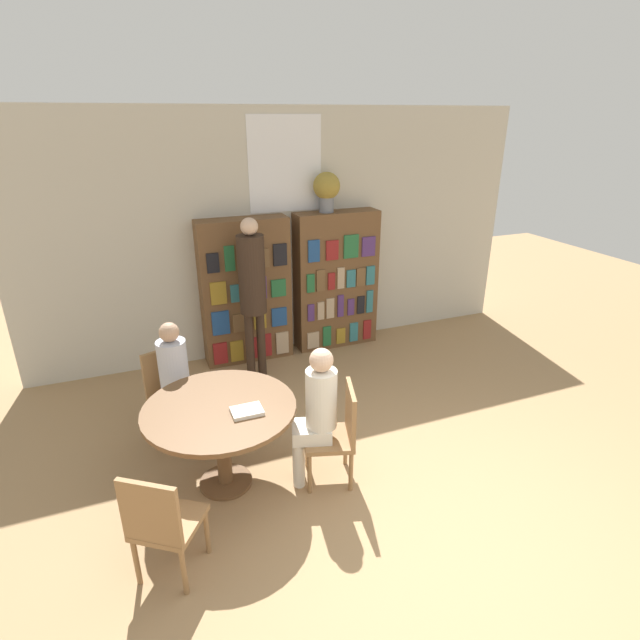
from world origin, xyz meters
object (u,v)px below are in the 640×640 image
at_px(chair_near_camera, 162,522).
at_px(seated_reader_right, 316,409).
at_px(bookshelf_left, 246,292).
at_px(reading_table, 221,420).
at_px(seated_reader_left, 177,378).
at_px(librarian_standing, 252,283).
at_px(bookshelf_right, 336,281).
at_px(flower_vase, 327,189).
at_px(chair_far_side, 338,430).
at_px(chair_left_side, 171,390).

xyz_separation_m(chair_near_camera, seated_reader_right, (1.28, 0.55, 0.22)).
height_order(bookshelf_left, reading_table, bookshelf_left).
height_order(seated_reader_left, librarian_standing, librarian_standing).
bearing_deg(seated_reader_left, bookshelf_right, -164.65).
relative_size(bookshelf_left, flower_vase, 3.72).
bearing_deg(chair_near_camera, seated_reader_right, 58.36).
relative_size(reading_table, chair_far_side, 1.40).
bearing_deg(chair_left_side, flower_vase, -166.73).
bearing_deg(reading_table, bookshelf_right, 48.73).
relative_size(bookshelf_left, reading_table, 1.46).
distance_m(reading_table, seated_reader_right, 0.77).
relative_size(bookshelf_left, seated_reader_right, 1.45).
xyz_separation_m(bookshelf_left, chair_left_side, (-1.08, -1.35, -0.41)).
bearing_deg(chair_left_side, bookshelf_right, -168.40).
height_order(flower_vase, reading_table, flower_vase).
height_order(chair_left_side, seated_reader_left, seated_reader_left).
distance_m(reading_table, chair_left_side, 0.96).
bearing_deg(flower_vase, chair_left_side, -147.70).
relative_size(bookshelf_right, chair_far_side, 2.05).
xyz_separation_m(reading_table, seated_reader_left, (-0.25, 0.73, 0.05)).
height_order(flower_vase, chair_left_side, flower_vase).
xyz_separation_m(reading_table, chair_near_camera, (-0.54, -0.78, -0.16)).
xyz_separation_m(chair_left_side, librarian_standing, (1.05, 0.85, 0.68)).
bearing_deg(bookshelf_left, bookshelf_right, 0.02).
xyz_separation_m(reading_table, seated_reader_right, (0.74, -0.22, 0.06)).
relative_size(chair_near_camera, chair_left_side, 1.00).
height_order(seated_reader_right, librarian_standing, librarian_standing).
distance_m(reading_table, seated_reader_left, 0.77).
relative_size(chair_far_side, seated_reader_left, 0.72).
relative_size(flower_vase, reading_table, 0.39).
xyz_separation_m(flower_vase, chair_near_camera, (-2.38, -3.03, -1.59)).
height_order(bookshelf_left, seated_reader_left, bookshelf_left).
bearing_deg(bookshelf_right, chair_left_side, -149.36).
bearing_deg(chair_far_side, flower_vase, -3.18).
height_order(flower_vase, seated_reader_left, flower_vase).
distance_m(chair_near_camera, seated_reader_left, 1.55).
height_order(bookshelf_right, seated_reader_left, bookshelf_right).
bearing_deg(seated_reader_left, librarian_standing, -153.17).
bearing_deg(seated_reader_right, seated_reader_left, 62.99).
xyz_separation_m(bookshelf_left, reading_table, (-0.77, -2.25, -0.25)).
height_order(bookshelf_left, chair_far_side, bookshelf_left).
height_order(bookshelf_right, chair_far_side, bookshelf_right).
distance_m(flower_vase, chair_far_side, 3.13).
distance_m(bookshelf_left, librarian_standing, 0.57).
bearing_deg(librarian_standing, bookshelf_left, 86.22).
distance_m(bookshelf_right, seated_reader_right, 2.77).
relative_size(bookshelf_left, chair_left_side, 2.05).
bearing_deg(chair_near_camera, librarian_standing, 98.03).
bearing_deg(chair_near_camera, bookshelf_left, 101.46).
bearing_deg(flower_vase, reading_table, -129.17).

